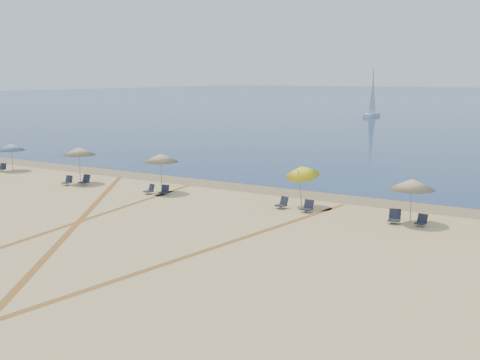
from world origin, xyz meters
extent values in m
plane|color=olive|center=(0.00, 24.00, 0.00)|extent=(500.00, 500.00, 0.00)
cylinder|color=gray|center=(-21.68, 20.51, 1.04)|extent=(0.05, 0.05, 2.07)
cone|color=white|center=(-21.68, 20.51, 1.92)|extent=(2.16, 2.16, 0.55)
sphere|color=gray|center=(-21.68, 20.51, 2.22)|extent=(0.08, 0.08, 0.08)
cylinder|color=gray|center=(-12.83, 19.30, 1.23)|extent=(0.05, 0.05, 2.46)
cone|color=#F3E8C6|center=(-12.83, 19.30, 2.31)|extent=(2.32, 2.32, 0.55)
sphere|color=gray|center=(-12.83, 19.30, 2.61)|extent=(0.08, 0.08, 0.08)
cylinder|color=gray|center=(-5.74, 19.61, 1.23)|extent=(0.05, 0.05, 2.46)
cone|color=#F3E8C6|center=(-5.74, 19.61, 2.31)|extent=(2.27, 2.27, 0.55)
sphere|color=gray|center=(-5.74, 19.61, 2.61)|extent=(0.08, 0.08, 0.08)
cylinder|color=gray|center=(3.87, 20.28, 1.13)|extent=(0.05, 0.67, 2.27)
cone|color=yellow|center=(3.87, 20.56, 2.12)|extent=(1.95, 2.03, 1.05)
sphere|color=gray|center=(3.87, 20.56, 2.42)|extent=(0.08, 0.08, 0.08)
cylinder|color=gray|center=(10.35, 19.84, 1.11)|extent=(0.05, 0.05, 2.22)
cone|color=#F3E8C6|center=(10.35, 19.84, 2.07)|extent=(2.31, 2.31, 0.55)
sphere|color=gray|center=(10.35, 19.84, 2.37)|extent=(0.08, 0.08, 0.08)
cube|color=black|center=(-22.02, 19.68, 0.18)|extent=(0.67, 0.67, 0.05)
cube|color=black|center=(-22.10, 19.93, 0.41)|extent=(0.57, 0.34, 0.48)
cylinder|color=#A5A5AD|center=(-21.82, 19.55, 0.09)|extent=(0.02, 0.02, 0.18)
cube|color=black|center=(-13.06, 18.23, 0.18)|extent=(0.60, 0.60, 0.05)
cube|color=black|center=(-13.09, 18.49, 0.42)|extent=(0.56, 0.25, 0.49)
cylinder|color=#A5A5AD|center=(-13.28, 18.01, 0.09)|extent=(0.02, 0.02, 0.18)
cylinder|color=#A5A5AD|center=(-12.84, 18.05, 0.09)|extent=(0.02, 0.02, 0.18)
cube|color=black|center=(-12.08, 18.88, 0.20)|extent=(0.61, 0.61, 0.05)
cube|color=black|center=(-12.09, 19.17, 0.46)|extent=(0.60, 0.24, 0.53)
cylinder|color=#A5A5AD|center=(-12.32, 18.66, 0.10)|extent=(0.03, 0.03, 0.20)
cylinder|color=#A5A5AD|center=(-11.84, 18.67, 0.10)|extent=(0.03, 0.03, 0.20)
cube|color=black|center=(-6.18, 18.77, 0.17)|extent=(0.66, 0.66, 0.05)
cube|color=black|center=(-6.10, 19.02, 0.40)|extent=(0.56, 0.35, 0.47)
cylinder|color=#A5A5AD|center=(-6.38, 18.65, 0.09)|extent=(0.02, 0.02, 0.17)
cylinder|color=#A5A5AD|center=(-5.98, 18.52, 0.09)|extent=(0.02, 0.02, 0.17)
cube|color=black|center=(-5.13, 19.01, 0.17)|extent=(0.61, 0.61, 0.05)
cube|color=black|center=(-5.18, 19.27, 0.40)|extent=(0.55, 0.28, 0.47)
cylinder|color=#A5A5AD|center=(-5.34, 18.79, 0.09)|extent=(0.02, 0.02, 0.17)
cylinder|color=#A5A5AD|center=(-4.93, 18.86, 0.09)|extent=(0.02, 0.02, 0.17)
cube|color=black|center=(3.08, 19.42, 0.18)|extent=(0.71, 0.71, 0.05)
cube|color=black|center=(3.17, 19.67, 0.42)|extent=(0.59, 0.38, 0.50)
cylinder|color=#A5A5AD|center=(2.87, 19.29, 0.09)|extent=(0.02, 0.02, 0.18)
cylinder|color=#A5A5AD|center=(3.29, 19.14, 0.09)|extent=(0.02, 0.02, 0.18)
cube|color=black|center=(4.75, 19.30, 0.18)|extent=(0.59, 0.59, 0.05)
cube|color=black|center=(4.77, 19.57, 0.43)|extent=(0.57, 0.24, 0.50)
cylinder|color=#A5A5AD|center=(4.53, 19.11, 0.09)|extent=(0.02, 0.02, 0.18)
cylinder|color=#A5A5AD|center=(4.97, 19.08, 0.09)|extent=(0.02, 0.02, 0.18)
cube|color=black|center=(9.67, 19.30, 0.20)|extent=(0.69, 0.69, 0.05)
cube|color=black|center=(9.63, 19.60, 0.46)|extent=(0.63, 0.31, 0.54)
cylinder|color=#A5A5AD|center=(9.44, 19.05, 0.10)|extent=(0.03, 0.03, 0.20)
cylinder|color=#A5A5AD|center=(9.91, 19.12, 0.10)|extent=(0.03, 0.03, 0.20)
cube|color=black|center=(10.97, 19.45, 0.17)|extent=(0.58, 0.58, 0.05)
cube|color=black|center=(11.01, 19.69, 0.39)|extent=(0.53, 0.26, 0.45)
cylinder|color=#A5A5AD|center=(10.77, 19.30, 0.08)|extent=(0.02, 0.02, 0.17)
cylinder|color=#A5A5AD|center=(11.17, 19.23, 0.08)|extent=(0.02, 0.02, 0.17)
cube|color=white|center=(-16.71, 97.19, 0.33)|extent=(1.54, 5.92, 0.64)
cylinder|color=gray|center=(-16.71, 97.19, 4.51)|extent=(0.13, 0.13, 8.60)
plane|color=tan|center=(-4.46, 9.44, 0.00)|extent=(30.45, 30.45, 0.00)
plane|color=tan|center=(-4.56, 10.53, 0.00)|extent=(30.45, 30.45, 0.00)
plane|color=tan|center=(3.54, 8.24, 0.00)|extent=(32.16, 32.16, 0.00)
plane|color=tan|center=(3.71, 9.33, 0.00)|extent=(32.16, 32.16, 0.00)
plane|color=tan|center=(-5.36, 12.35, 0.00)|extent=(38.77, 38.77, 0.00)
plane|color=tan|center=(-5.96, 13.27, 0.00)|extent=(38.77, 38.77, 0.00)
camera|label=1|loc=(17.48, -9.49, 7.49)|focal=42.93mm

